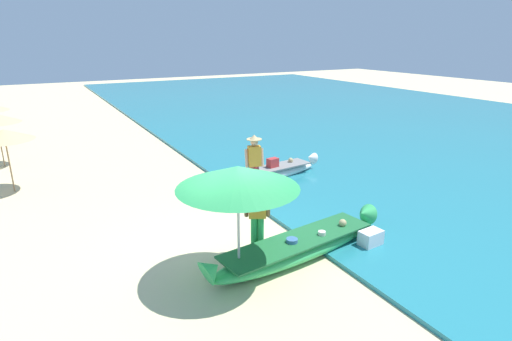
{
  "coord_description": "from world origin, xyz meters",
  "views": [
    {
      "loc": [
        -3.3,
        -7.07,
        4.45
      ],
      "look_at": [
        2.02,
        2.51,
        0.9
      ],
      "focal_mm": 29.04,
      "sensor_mm": 36.0,
      "label": 1
    }
  ],
  "objects": [
    {
      "name": "person_tourist_customer",
      "position": [
        0.6,
        -0.11,
        0.97
      ],
      "size": [
        0.58,
        0.44,
        1.71
      ],
      "color": "green",
      "rests_on": "ground"
    },
    {
      "name": "parasol_row_0",
      "position": [
        -4.0,
        6.7,
        1.75
      ],
      "size": [
        1.6,
        1.6,
        1.91
      ],
      "color": "#8E6B47",
      "rests_on": "ground"
    },
    {
      "name": "patio_umbrella_large",
      "position": [
        -0.19,
        -0.8,
        2.05
      ],
      "size": [
        2.25,
        2.25,
        2.27
      ],
      "color": "#B7B7BC",
      "rests_on": "ground"
    },
    {
      "name": "boat_green_foreground",
      "position": [
        1.25,
        -0.72,
        0.24
      ],
      "size": [
        4.62,
        1.34,
        0.75
      ],
      "color": "#38B760",
      "rests_on": "ground"
    },
    {
      "name": "person_vendor_hatted",
      "position": [
        2.22,
        2.96,
        1.05
      ],
      "size": [
        0.58,
        0.44,
        1.81
      ],
      "color": "#B2383D",
      "rests_on": "ground"
    },
    {
      "name": "ground_plane",
      "position": [
        0.0,
        0.0,
        0.0
      ],
      "size": [
        80.0,
        80.0,
        0.0
      ],
      "primitive_type": "plane",
      "color": "beige"
    },
    {
      "name": "boat_white_midground",
      "position": [
        2.82,
        3.75,
        0.25
      ],
      "size": [
        4.89,
        1.2,
        0.73
      ],
      "color": "white",
      "rests_on": "ground"
    },
    {
      "name": "sea",
      "position": [
        13.77,
        8.0,
        0.05
      ],
      "size": [
        24.0,
        56.0,
        0.1
      ],
      "primitive_type": "cube",
      "color": "teal",
      "rests_on": "ground"
    },
    {
      "name": "cooler_box",
      "position": [
        2.86,
        -1.16,
        0.21
      ],
      "size": [
        0.54,
        0.38,
        0.43
      ],
      "primitive_type": "cube",
      "rotation": [
        0.0,
        0.0,
        0.1
      ],
      "color": "silver",
      "rests_on": "ground"
    }
  ]
}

